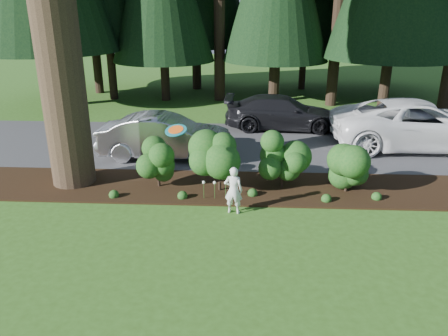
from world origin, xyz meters
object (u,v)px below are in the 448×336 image
(car_silver_wagon, at_px, (165,136))
(child, at_px, (234,190))
(car_white_suv, at_px, (420,124))
(frisbee, at_px, (176,130))
(car_dark_suv, at_px, (282,112))

(car_silver_wagon, bearing_deg, child, -148.92)
(car_white_suv, relative_size, frisbee, 11.76)
(frisbee, bearing_deg, car_white_suv, 36.17)
(car_white_suv, bearing_deg, car_silver_wagon, 99.65)
(car_dark_suv, bearing_deg, car_white_suv, -114.01)
(car_white_suv, height_order, frisbee, frisbee)
(car_dark_suv, distance_m, frisbee, 8.98)
(child, bearing_deg, car_silver_wagon, -50.83)
(car_white_suv, relative_size, car_dark_suv, 1.31)
(car_silver_wagon, distance_m, frisbee, 4.65)
(child, xyz_separation_m, frisbee, (-1.40, -0.12, 1.59))
(car_silver_wagon, relative_size, car_white_suv, 0.72)
(car_silver_wagon, bearing_deg, frisbee, -165.46)
(car_white_suv, height_order, car_dark_suv, car_white_suv)
(car_silver_wagon, bearing_deg, car_dark_suv, -46.99)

